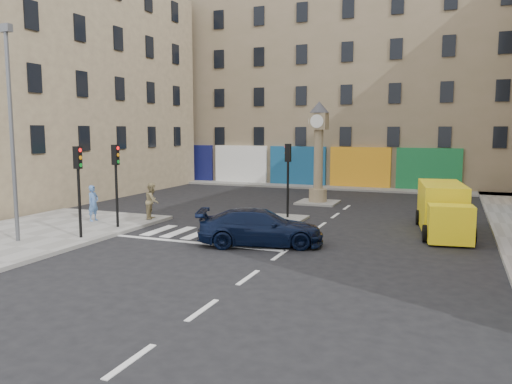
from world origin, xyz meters
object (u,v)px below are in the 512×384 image
Objects in this scene: traffic_light_island at (288,168)px; pedestrian_tan at (152,201)px; clock_pillar at (319,146)px; pedestrian_blue at (93,203)px; yellow_van at (443,209)px; traffic_light_left_near at (78,177)px; lamp_post at (11,122)px; navy_sedan at (260,227)px; traffic_light_left_far at (116,172)px.

traffic_light_island is 2.08× the size of pedestrian_tan.
pedestrian_blue is (-8.31, -10.57, -2.54)m from clock_pillar.
traffic_light_island is at bearing 168.33° from yellow_van.
clock_pillar is (6.30, 13.80, 0.93)m from traffic_light_left_near.
lamp_post is at bearing 142.15° from pedestrian_tan.
navy_sedan is at bearing -130.23° from pedestrian_tan.
traffic_light_island reaches higher than navy_sedan.
clock_pillar is (6.30, 11.40, 0.93)m from traffic_light_left_far.
lamp_post is 1.36× the size of clock_pillar.
clock_pillar is at bearing 65.45° from traffic_light_left_near.
traffic_light_left_far reaches higher than yellow_van.
traffic_light_left_far is 7.33m from navy_sedan.
lamp_post is 4.66× the size of pedestrian_tan.
yellow_van is at bearing 28.11° from traffic_light_left_near.
pedestrian_tan is at bearing -153.12° from traffic_light_island.
clock_pillar is at bearing -15.18° from navy_sedan.
traffic_light_island is 9.62m from pedestrian_blue.
navy_sedan is at bearing -86.28° from clock_pillar.
traffic_light_left_near is 1.00× the size of traffic_light_left_far.
traffic_light_left_near is 2.40m from traffic_light_left_far.
traffic_light_left_far is at bearing -109.79° from pedestrian_blue.
clock_pillar is 11.13m from pedestrian_tan.
yellow_van is (7.34, -0.51, -1.54)m from traffic_light_island.
pedestrian_blue is 2.78m from pedestrian_tan.
traffic_light_left_near is 15.19m from clock_pillar.
clock_pillar is at bearing -51.78° from pedestrian_tan.
traffic_light_left_near reaches higher than pedestrian_tan.
lamp_post reaches higher than clock_pillar.
traffic_light_island reaches higher than pedestrian_tan.
lamp_post is at bearing -158.46° from yellow_van.
traffic_light_left_near is 0.62× the size of yellow_van.
lamp_post is at bearing 91.98° from navy_sedan.
lamp_post is 7.54m from pedestrian_tan.
navy_sedan is at bearing -82.45° from traffic_light_island.
clock_pillar is at bearing -35.71° from pedestrian_blue.
traffic_light_left_near is 10.03m from traffic_light_island.
yellow_van is at bearing -97.47° from pedestrian_tan.
clock_pillar is (0.00, 6.00, 0.96)m from traffic_light_island.
traffic_light_left_far is 1.00× the size of traffic_light_island.
pedestrian_tan is at bearing -123.58° from clock_pillar.
traffic_light_left_near is at bearing -159.55° from yellow_van.
pedestrian_tan reaches higher than pedestrian_blue.
yellow_van is at bearing -70.21° from navy_sedan.
yellow_van is 3.37× the size of pedestrian_tan.
traffic_light_island is at bearing 40.60° from traffic_light_left_far.
clock_pillar reaches higher than pedestrian_blue.
traffic_light_left_far is (0.00, 2.40, 0.00)m from traffic_light_left_near.
clock_pillar is 1.24× the size of navy_sedan.
lamp_post is (-8.20, -9.20, 2.20)m from traffic_light_island.
traffic_light_left_near is 4.13m from pedestrian_blue.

